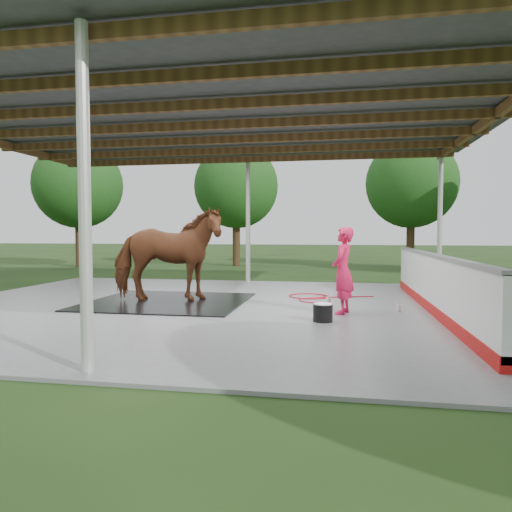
% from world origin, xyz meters
% --- Properties ---
extents(ground, '(100.00, 100.00, 0.00)m').
position_xyz_m(ground, '(0.00, 0.00, 0.00)').
color(ground, '#1E3814').
extents(concrete_slab, '(12.00, 10.00, 0.05)m').
position_xyz_m(concrete_slab, '(0.00, 0.00, 0.03)').
color(concrete_slab, slate).
rests_on(concrete_slab, ground).
extents(pavilion_structure, '(12.60, 10.60, 4.05)m').
position_xyz_m(pavilion_structure, '(0.00, -0.00, 3.97)').
color(pavilion_structure, beige).
rests_on(pavilion_structure, ground).
extents(dasher_board, '(0.16, 8.00, 1.15)m').
position_xyz_m(dasher_board, '(4.60, 0.00, 0.59)').
color(dasher_board, '#AB100E').
rests_on(dasher_board, concrete_slab).
extents(tree_belt, '(28.00, 28.00, 5.80)m').
position_xyz_m(tree_belt, '(0.30, 0.90, 3.79)').
color(tree_belt, '#382314').
rests_on(tree_belt, ground).
extents(rubber_mat, '(3.43, 3.22, 0.03)m').
position_xyz_m(rubber_mat, '(-0.98, 0.31, 0.06)').
color(rubber_mat, black).
rests_on(rubber_mat, concrete_slab).
extents(horse, '(2.65, 1.62, 2.09)m').
position_xyz_m(horse, '(-0.98, 0.31, 1.12)').
color(horse, brown).
rests_on(horse, rubber_mat).
extents(handler, '(0.52, 0.68, 1.66)m').
position_xyz_m(handler, '(2.87, -0.48, 0.88)').
color(handler, '#D41646').
rests_on(handler, concrete_slab).
extents(wash_bucket, '(0.34, 0.34, 0.32)m').
position_xyz_m(wash_bucket, '(2.52, -1.35, 0.21)').
color(wash_bucket, black).
rests_on(wash_bucket, concrete_slab).
extents(soap_bottle_a, '(0.16, 0.16, 0.32)m').
position_xyz_m(soap_bottle_a, '(2.58, -0.13, 0.21)').
color(soap_bottle_a, silver).
rests_on(soap_bottle_a, concrete_slab).
extents(soap_bottle_b, '(0.13, 0.13, 0.21)m').
position_xyz_m(soap_bottle_b, '(3.94, -0.10, 0.15)').
color(soap_bottle_b, '#338CD8').
rests_on(soap_bottle_b, concrete_slab).
extents(hose_coil, '(2.05, 1.48, 0.02)m').
position_xyz_m(hose_coil, '(2.13, 1.58, 0.06)').
color(hose_coil, '#A90C1F').
rests_on(hose_coil, concrete_slab).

